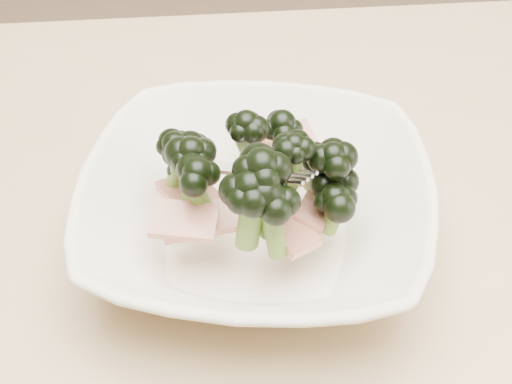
% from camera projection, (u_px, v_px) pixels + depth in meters
% --- Properties ---
extents(dining_table, '(1.20, 0.80, 0.75)m').
position_uv_depth(dining_table, '(312.00, 339.00, 0.61)').
color(dining_table, tan).
rests_on(dining_table, ground).
extents(broccoli_dish, '(0.31, 0.31, 0.12)m').
position_uv_depth(broccoli_dish, '(255.00, 204.00, 0.54)').
color(broccoli_dish, '#F1E7CC').
rests_on(broccoli_dish, dining_table).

